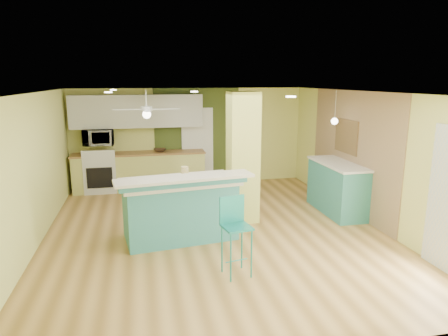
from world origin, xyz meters
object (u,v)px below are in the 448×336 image
(peninsula, at_px, (180,207))
(fruit_bowl, at_px, (160,150))
(side_counter, at_px, (338,187))
(bar_stool, at_px, (235,223))
(canister, at_px, (185,171))

(peninsula, distance_m, fruit_bowl, 3.41)
(side_counter, bearing_deg, peninsula, -168.01)
(side_counter, bearing_deg, bar_stool, -141.45)
(peninsula, relative_size, side_counter, 1.39)
(fruit_bowl, bearing_deg, canister, -84.85)
(peninsula, xyz_separation_m, bar_stool, (0.62, -1.46, 0.20))
(peninsula, height_order, bar_stool, peninsula)
(peninsula, distance_m, side_counter, 3.42)
(bar_stool, height_order, fruit_bowl, bar_stool)
(peninsula, relative_size, fruit_bowl, 7.27)
(peninsula, distance_m, canister, 0.65)
(peninsula, height_order, canister, canister)
(side_counter, relative_size, canister, 9.45)
(fruit_bowl, distance_m, canister, 3.11)
(peninsula, bearing_deg, canister, 58.19)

